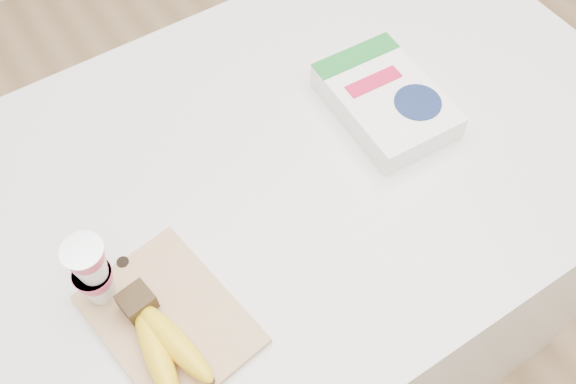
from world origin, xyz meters
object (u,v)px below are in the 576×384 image
object	(u,v)px
bananas	(162,342)
cereal_box	(385,101)
yogurt_stack	(92,271)
table	(302,270)
cutting_board	(169,319)

from	to	relation	value
bananas	cereal_box	bearing A→B (deg)	19.02
bananas	yogurt_stack	xyz separation A→B (m)	(-0.04, 0.13, 0.06)
table	cereal_box	bearing A→B (deg)	-0.09
cereal_box	cutting_board	bearing A→B (deg)	-161.01
table	bananas	xyz separation A→B (m)	(-0.39, -0.19, 0.52)
cutting_board	table	bearing A→B (deg)	14.84
cutting_board	yogurt_stack	distance (m)	0.14
table	bananas	size ratio (longest dim) A/B	6.40
bananas	yogurt_stack	size ratio (longest dim) A/B	1.40
table	cereal_box	size ratio (longest dim) A/B	4.92
cereal_box	bananas	bearing A→B (deg)	-158.17
table	yogurt_stack	bearing A→B (deg)	-171.20
table	bananas	bearing A→B (deg)	-153.40
cutting_board	bananas	world-z (taller)	bananas
yogurt_stack	cereal_box	bearing A→B (deg)	6.24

